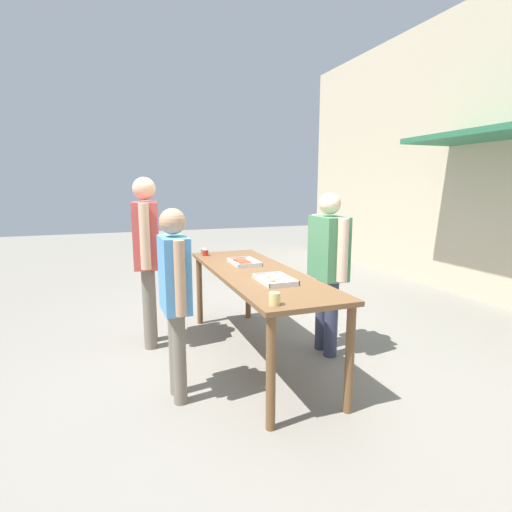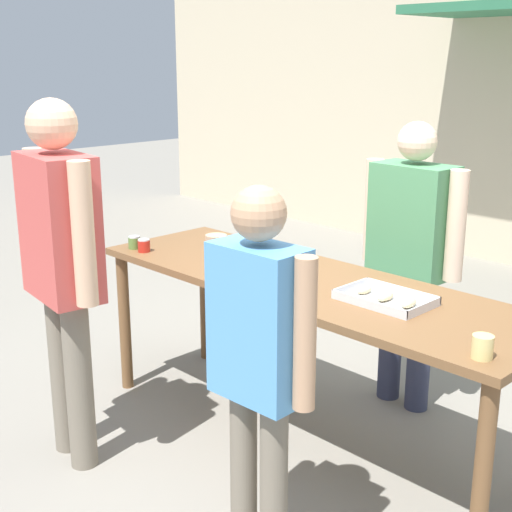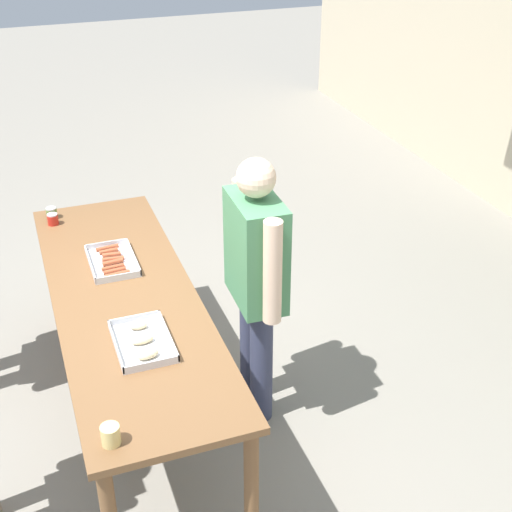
{
  "view_description": "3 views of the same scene",
  "coord_description": "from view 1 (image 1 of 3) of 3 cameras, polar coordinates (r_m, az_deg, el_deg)",
  "views": [
    {
      "loc": [
        3.62,
        -1.32,
        1.74
      ],
      "look_at": [
        0.0,
        0.0,
        1.05
      ],
      "focal_mm": 28.0,
      "sensor_mm": 36.0,
      "label": 1
    },
    {
      "loc": [
        2.29,
        -2.62,
        2.0
      ],
      "look_at": [
        -0.37,
        -0.0,
        0.95
      ],
      "focal_mm": 50.0,
      "sensor_mm": 36.0,
      "label": 2
    },
    {
      "loc": [
        3.38,
        -0.45,
        3.05
      ],
      "look_at": [
        0.13,
        0.73,
        1.08
      ],
      "focal_mm": 50.0,
      "sensor_mm": 36.0,
      "label": 3
    }
  ],
  "objects": [
    {
      "name": "condiment_jar_mustard",
      "position": [
        4.92,
        -7.47,
        0.67
      ],
      "size": [
        0.07,
        0.07,
        0.08
      ],
      "color": "#567A38",
      "rests_on": "serving_table"
    },
    {
      "name": "person_server_behind_table",
      "position": [
        4.11,
        10.26,
        -0.66
      ],
      "size": [
        0.66,
        0.26,
        1.67
      ],
      "rotation": [
        0.0,
        0.0,
        -0.03
      ],
      "color": "#333851",
      "rests_on": "ground"
    },
    {
      "name": "beer_cup",
      "position": [
        2.83,
        2.66,
        -6.14
      ],
      "size": [
        0.08,
        0.08,
        0.09
      ],
      "color": "#DBC67A",
      "rests_on": "serving_table"
    },
    {
      "name": "condiment_jar_ketchup",
      "position": [
        4.82,
        -7.25,
        0.49
      ],
      "size": [
        0.07,
        0.07,
        0.08
      ],
      "color": "#B22319",
      "rests_on": "serving_table"
    },
    {
      "name": "food_tray_buns",
      "position": [
        3.49,
        2.77,
        -3.49
      ],
      "size": [
        0.42,
        0.28,
        0.05
      ],
      "color": "silver",
      "rests_on": "serving_table"
    },
    {
      "name": "ground_plane",
      "position": [
        4.23,
        0.0,
        -14.2
      ],
      "size": [
        24.0,
        24.0,
        0.0
      ],
      "primitive_type": "plane",
      "color": "gray"
    },
    {
      "name": "person_customer_with_cup",
      "position": [
        3.22,
        -11.51,
        -4.48
      ],
      "size": [
        0.53,
        0.21,
        1.57
      ],
      "rotation": [
        0.0,
        0.0,
        3.17
      ],
      "color": "#756B5B",
      "rests_on": "ground"
    },
    {
      "name": "food_tray_sausages",
      "position": [
        4.28,
        -1.68,
        -0.98
      ],
      "size": [
        0.43,
        0.27,
        0.04
      ],
      "color": "silver",
      "rests_on": "serving_table"
    },
    {
      "name": "person_customer_holding_hotdog",
      "position": [
        4.39,
        -15.32,
        1.18
      ],
      "size": [
        0.65,
        0.31,
        1.82
      ],
      "rotation": [
        0.0,
        0.0,
        3.01
      ],
      "color": "#756B5B",
      "rests_on": "ground"
    },
    {
      "name": "serving_table",
      "position": [
        3.96,
        0.0,
        -3.57
      ],
      "size": [
        2.51,
        0.78,
        0.9
      ],
      "color": "brown",
      "rests_on": "ground"
    }
  ]
}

